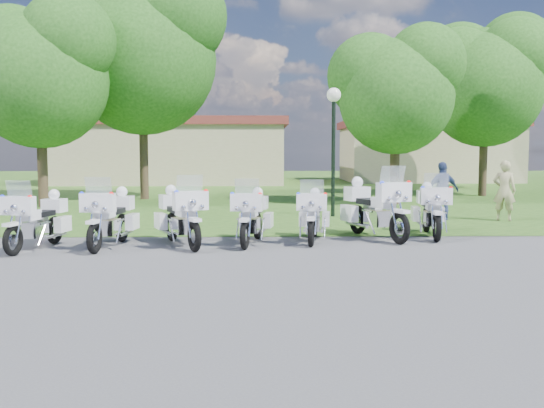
{
  "coord_description": "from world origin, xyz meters",
  "views": [
    {
      "loc": [
        -0.37,
        -11.34,
        2.05
      ],
      "look_at": [
        -0.13,
        1.2,
        0.95
      ],
      "focal_mm": 40.0,
      "sensor_mm": 36.0,
      "label": 1
    }
  ],
  "objects_px": {
    "motorcycle_2": "(180,215)",
    "lamp_post": "(334,119)",
    "bystander_a": "(504,191)",
    "motorcycle_4": "(313,215)",
    "motorcycle_6": "(431,209)",
    "motorcycle_1": "(111,217)",
    "motorcycle_0": "(38,219)",
    "motorcycle_5": "(374,207)",
    "bystander_c": "(443,191)",
    "motorcycle_3": "(253,216)"
  },
  "relations": [
    {
      "from": "motorcycle_2",
      "to": "lamp_post",
      "type": "relative_size",
      "value": 0.54
    },
    {
      "from": "motorcycle_2",
      "to": "bystander_a",
      "type": "bearing_deg",
      "value": -177.36
    },
    {
      "from": "motorcycle_2",
      "to": "motorcycle_4",
      "type": "distance_m",
      "value": 3.01
    },
    {
      "from": "motorcycle_6",
      "to": "bystander_a",
      "type": "height_order",
      "value": "bystander_a"
    },
    {
      "from": "motorcycle_6",
      "to": "lamp_post",
      "type": "xyz_separation_m",
      "value": [
        -1.84,
        4.41,
        2.38
      ]
    },
    {
      "from": "motorcycle_6",
      "to": "lamp_post",
      "type": "relative_size",
      "value": 0.58
    },
    {
      "from": "bystander_a",
      "to": "motorcycle_4",
      "type": "bearing_deg",
      "value": 61.33
    },
    {
      "from": "motorcycle_1",
      "to": "motorcycle_6",
      "type": "xyz_separation_m",
      "value": [
        7.31,
        1.47,
        0.01
      ]
    },
    {
      "from": "motorcycle_0",
      "to": "motorcycle_6",
      "type": "xyz_separation_m",
      "value": [
        8.78,
        1.72,
        0.03
      ]
    },
    {
      "from": "motorcycle_2",
      "to": "motorcycle_1",
      "type": "bearing_deg",
      "value": -18.82
    },
    {
      "from": "motorcycle_6",
      "to": "motorcycle_0",
      "type": "bearing_deg",
      "value": 18.38
    },
    {
      "from": "motorcycle_1",
      "to": "bystander_a",
      "type": "xyz_separation_m",
      "value": [
        10.35,
        4.59,
        0.24
      ]
    },
    {
      "from": "motorcycle_0",
      "to": "motorcycle_5",
      "type": "xyz_separation_m",
      "value": [
        7.36,
        1.45,
        0.11
      ]
    },
    {
      "from": "motorcycle_1",
      "to": "motorcycle_2",
      "type": "height_order",
      "value": "motorcycle_2"
    },
    {
      "from": "motorcycle_2",
      "to": "bystander_c",
      "type": "relative_size",
      "value": 1.26
    },
    {
      "from": "motorcycle_1",
      "to": "motorcycle_3",
      "type": "xyz_separation_m",
      "value": [
        3.03,
        0.41,
        -0.02
      ]
    },
    {
      "from": "motorcycle_1",
      "to": "bystander_c",
      "type": "bearing_deg",
      "value": -144.26
    },
    {
      "from": "motorcycle_0",
      "to": "bystander_c",
      "type": "xyz_separation_m",
      "value": [
        10.08,
        5.08,
        0.25
      ]
    },
    {
      "from": "motorcycle_2",
      "to": "bystander_a",
      "type": "relative_size",
      "value": 1.23
    },
    {
      "from": "motorcycle_5",
      "to": "bystander_a",
      "type": "bearing_deg",
      "value": -163.51
    },
    {
      "from": "bystander_c",
      "to": "motorcycle_4",
      "type": "bearing_deg",
      "value": 31.03
    },
    {
      "from": "motorcycle_2",
      "to": "motorcycle_6",
      "type": "distance_m",
      "value": 6.0
    },
    {
      "from": "motorcycle_5",
      "to": "motorcycle_3",
      "type": "bearing_deg",
      "value": -5.43
    },
    {
      "from": "motorcycle_1",
      "to": "motorcycle_3",
      "type": "relative_size",
      "value": 1.04
    },
    {
      "from": "motorcycle_6",
      "to": "motorcycle_1",
      "type": "bearing_deg",
      "value": 18.65
    },
    {
      "from": "motorcycle_6",
      "to": "bystander_c",
      "type": "bearing_deg",
      "value": -103.85
    },
    {
      "from": "motorcycle_4",
      "to": "motorcycle_6",
      "type": "distance_m",
      "value": 2.99
    },
    {
      "from": "motorcycle_0",
      "to": "motorcycle_5",
      "type": "bearing_deg",
      "value": -158.39
    },
    {
      "from": "motorcycle_3",
      "to": "motorcycle_5",
      "type": "height_order",
      "value": "motorcycle_5"
    },
    {
      "from": "motorcycle_5",
      "to": "motorcycle_1",
      "type": "bearing_deg",
      "value": -9.25
    },
    {
      "from": "motorcycle_3",
      "to": "motorcycle_6",
      "type": "height_order",
      "value": "motorcycle_6"
    },
    {
      "from": "motorcycle_0",
      "to": "bystander_a",
      "type": "bearing_deg",
      "value": -147.26
    },
    {
      "from": "motorcycle_3",
      "to": "motorcycle_6",
      "type": "relative_size",
      "value": 0.95
    },
    {
      "from": "motorcycle_2",
      "to": "motorcycle_4",
      "type": "bearing_deg",
      "value": 167.51
    },
    {
      "from": "motorcycle_3",
      "to": "bystander_c",
      "type": "xyz_separation_m",
      "value": [
        5.58,
        4.41,
        0.24
      ]
    },
    {
      "from": "motorcycle_6",
      "to": "bystander_c",
      "type": "xyz_separation_m",
      "value": [
        1.3,
        3.35,
        0.21
      ]
    },
    {
      "from": "motorcycle_1",
      "to": "motorcycle_5",
      "type": "xyz_separation_m",
      "value": [
        5.89,
        1.19,
        0.08
      ]
    },
    {
      "from": "lamp_post",
      "to": "bystander_c",
      "type": "height_order",
      "value": "lamp_post"
    },
    {
      "from": "motorcycle_0",
      "to": "motorcycle_1",
      "type": "height_order",
      "value": "motorcycle_1"
    },
    {
      "from": "motorcycle_4",
      "to": "lamp_post",
      "type": "xyz_separation_m",
      "value": [
        1.06,
        5.15,
        2.43
      ]
    },
    {
      "from": "motorcycle_1",
      "to": "motorcycle_2",
      "type": "distance_m",
      "value": 1.47
    },
    {
      "from": "motorcycle_4",
      "to": "motorcycle_5",
      "type": "height_order",
      "value": "motorcycle_5"
    },
    {
      "from": "motorcycle_5",
      "to": "motorcycle_0",
      "type": "bearing_deg",
      "value": -9.6
    },
    {
      "from": "motorcycle_3",
      "to": "bystander_a",
      "type": "bearing_deg",
      "value": -140.96
    },
    {
      "from": "motorcycle_6",
      "to": "bystander_a",
      "type": "bearing_deg",
      "value": -126.98
    },
    {
      "from": "motorcycle_6",
      "to": "lamp_post",
      "type": "height_order",
      "value": "lamp_post"
    },
    {
      "from": "motorcycle_1",
      "to": "motorcycle_2",
      "type": "xyz_separation_m",
      "value": [
        1.47,
        0.13,
        0.01
      ]
    },
    {
      "from": "motorcycle_4",
      "to": "bystander_a",
      "type": "bearing_deg",
      "value": -138.99
    },
    {
      "from": "motorcycle_0",
      "to": "motorcycle_2",
      "type": "height_order",
      "value": "motorcycle_2"
    },
    {
      "from": "motorcycle_0",
      "to": "motorcycle_4",
      "type": "relative_size",
      "value": 1.02
    }
  ]
}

